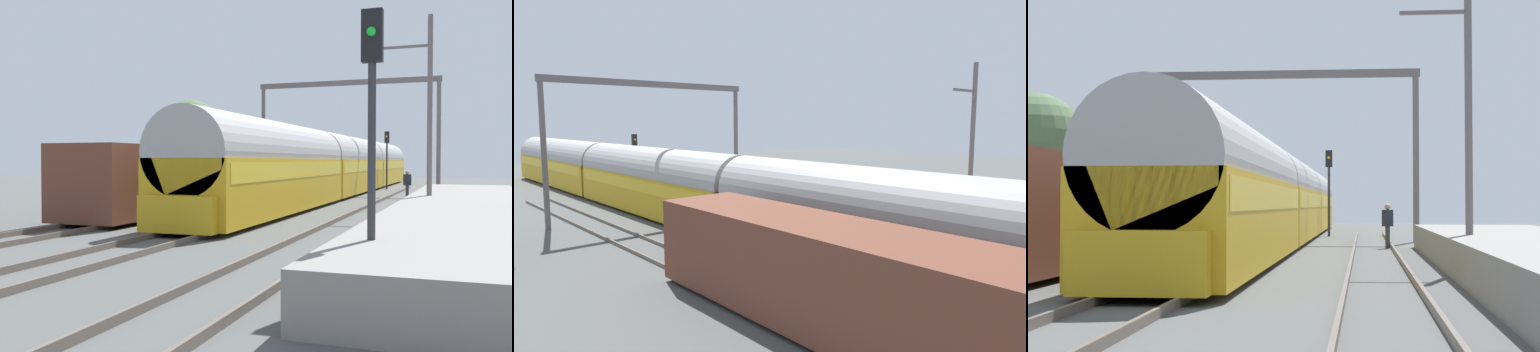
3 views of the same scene
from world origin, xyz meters
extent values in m
plane|color=#4F514F|center=(0.00, 0.00, 0.00)|extent=(120.00, 120.00, 0.00)
cube|color=#62564D|center=(-4.85, 0.00, 0.08)|extent=(0.08, 60.00, 0.16)
cube|color=#62564D|center=(-3.41, 0.00, 0.08)|extent=(0.08, 60.00, 0.16)
cube|color=#62564D|center=(-0.72, 0.00, 0.08)|extent=(0.08, 60.00, 0.16)
cube|color=#62564D|center=(0.72, 0.00, 0.08)|extent=(0.08, 60.00, 0.16)
cube|color=#62564D|center=(3.41, 0.00, 0.08)|extent=(0.08, 60.00, 0.16)
cube|color=#62564D|center=(4.85, 0.00, 0.08)|extent=(0.08, 60.00, 0.16)
cube|color=gray|center=(7.95, 2.00, 0.45)|extent=(4.40, 28.00, 0.90)
cube|color=gold|center=(0.00, 4.24, 1.26)|extent=(2.90, 16.00, 2.20)
cube|color=gold|center=(0.00, 4.24, 1.89)|extent=(2.93, 15.36, 0.64)
cylinder|color=#9F9F9F|center=(0.00, 4.24, 2.56)|extent=(2.84, 16.00, 2.84)
cube|color=gold|center=(0.00, 20.59, 1.26)|extent=(2.90, 16.00, 2.20)
cube|color=gold|center=(0.00, 20.59, 1.89)|extent=(2.93, 15.36, 0.64)
cylinder|color=#9F9F9F|center=(0.00, 20.59, 2.56)|extent=(2.84, 16.00, 2.84)
cube|color=gold|center=(0.00, 36.94, 1.26)|extent=(2.90, 16.00, 2.20)
cube|color=gold|center=(0.00, 36.94, 1.89)|extent=(2.93, 15.36, 0.64)
cylinder|color=#9F9F9F|center=(0.00, 36.94, 2.56)|extent=(2.84, 16.00, 2.84)
cube|color=gold|center=(0.00, -4.01, 0.71)|extent=(2.40, 0.50, 1.10)
cube|color=brown|center=(-4.13, 3.22, 1.51)|extent=(2.80, 13.00, 2.70)
cube|color=black|center=(-4.13, 3.22, 0.21)|extent=(2.52, 11.96, 0.10)
cylinder|color=#3B3B3B|center=(4.68, 15.14, 0.42)|extent=(0.25, 0.25, 0.85)
cube|color=#232833|center=(4.68, 15.14, 1.17)|extent=(0.45, 0.46, 0.64)
sphere|color=tan|center=(4.68, 15.14, 1.61)|extent=(0.24, 0.24, 0.24)
cylinder|color=#2D2D33|center=(6.39, -8.88, 1.98)|extent=(0.14, 0.14, 3.96)
cube|color=black|center=(6.39, -8.88, 4.41)|extent=(0.36, 0.20, 0.90)
sphere|color=#19D133|center=(6.39, -9.00, 4.46)|extent=(0.16, 0.16, 0.16)
cylinder|color=#2D2D33|center=(1.92, 27.39, 1.85)|extent=(0.14, 0.14, 3.69)
cube|color=black|center=(1.92, 27.39, 4.14)|extent=(0.36, 0.20, 0.90)
sphere|color=yellow|center=(1.92, 27.27, 4.20)|extent=(0.16, 0.16, 0.16)
cylinder|color=#615A5C|center=(-6.13, 20.78, 3.75)|extent=(0.28, 0.28, 7.50)
cylinder|color=#615A5C|center=(6.13, 20.78, 3.75)|extent=(0.28, 0.28, 7.50)
cube|color=#615A5C|center=(0.00, 20.78, 7.68)|extent=(12.66, 0.24, 0.36)
cylinder|color=#615A5C|center=(6.53, 4.70, 4.00)|extent=(0.20, 0.20, 8.00)
cube|color=#615A5C|center=(5.63, 4.70, 6.80)|extent=(1.80, 0.10, 0.10)
cylinder|color=#4C3826|center=(-10.56, 17.76, 1.27)|extent=(0.36, 0.36, 2.53)
sphere|color=#4E6A43|center=(-10.56, 17.76, 4.27)|extent=(4.63, 4.63, 4.63)
camera|label=1|loc=(7.95, -18.86, 2.27)|focal=40.26mm
camera|label=2|loc=(-13.20, -4.39, 5.57)|focal=32.58mm
camera|label=3|loc=(3.77, -17.99, 1.69)|focal=59.67mm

